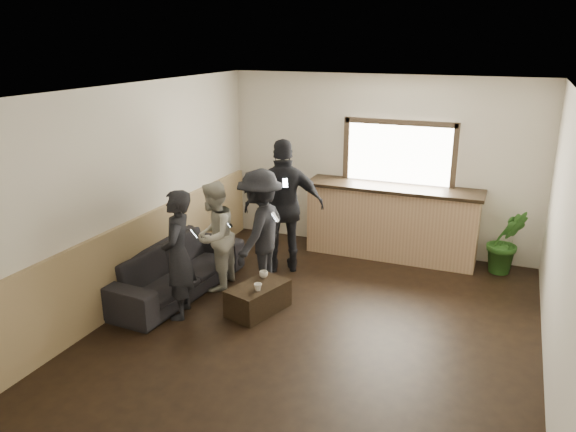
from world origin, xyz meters
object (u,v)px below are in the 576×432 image
at_px(bar_counter, 392,217).
at_px(cup_b, 258,287).
at_px(sofa, 174,269).
at_px(person_d, 284,207).
at_px(person_b, 214,236).
at_px(cup_a, 264,274).
at_px(person_c, 260,231).
at_px(person_a, 178,255).
at_px(potted_plant, 506,241).
at_px(coffee_table, 258,298).

relative_size(bar_counter, cup_b, 27.58).
height_order(sofa, cup_b, sofa).
bearing_deg(person_d, person_b, 28.97).
xyz_separation_m(cup_a, person_c, (-0.23, 0.40, 0.44)).
relative_size(person_b, person_c, 0.90).
height_order(person_a, person_b, person_a).
bearing_deg(person_d, potted_plant, 173.68).
relative_size(person_a, person_b, 1.07).
relative_size(bar_counter, sofa, 1.19).
bearing_deg(person_b, person_d, 138.54).
xyz_separation_m(sofa, person_b, (0.45, 0.33, 0.43)).
height_order(cup_b, person_a, person_a).
distance_m(bar_counter, person_d, 1.81).
xyz_separation_m(potted_plant, person_c, (-3.09, -1.83, 0.35)).
bearing_deg(coffee_table, person_a, -152.20).
bearing_deg(sofa, coffee_table, -90.62).
xyz_separation_m(cup_a, person_b, (-0.82, 0.19, 0.35)).
height_order(coffee_table, person_a, person_a).
distance_m(cup_b, person_c, 0.96).
distance_m(sofa, coffee_table, 1.32).
bearing_deg(cup_a, person_b, 167.13).
xyz_separation_m(sofa, person_c, (1.05, 0.55, 0.51)).
bearing_deg(person_d, person_a, 44.05).
bearing_deg(coffee_table, bar_counter, 65.79).
xyz_separation_m(person_a, person_b, (-0.00, 0.88, -0.05)).
height_order(bar_counter, person_b, bar_counter).
relative_size(coffee_table, person_c, 0.48).
height_order(coffee_table, potted_plant, potted_plant).
distance_m(cup_b, person_d, 1.64).
height_order(sofa, person_d, person_d).
relative_size(sofa, person_c, 1.34).
distance_m(bar_counter, person_b, 2.89).
relative_size(cup_a, person_c, 0.07).
height_order(coffee_table, person_d, person_d).
relative_size(person_a, person_c, 0.96).
distance_m(potted_plant, person_d, 3.28).
xyz_separation_m(cup_a, person_d, (-0.17, 1.12, 0.58)).
relative_size(sofa, cup_b, 23.12).
xyz_separation_m(person_a, person_c, (0.60, 1.10, 0.03)).
xyz_separation_m(coffee_table, cup_a, (-0.03, 0.25, 0.22)).
bearing_deg(bar_counter, cup_b, -111.92).
relative_size(coffee_table, person_d, 0.41).
height_order(potted_plant, person_a, person_a).
bearing_deg(person_d, sofa, 22.71).
distance_m(sofa, person_a, 0.86).
bearing_deg(cup_a, person_d, 98.83).
distance_m(bar_counter, coffee_table, 2.81).
bearing_deg(potted_plant, person_b, -150.96).
bearing_deg(coffee_table, potted_plant, 41.21).
distance_m(person_b, person_d, 1.16).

